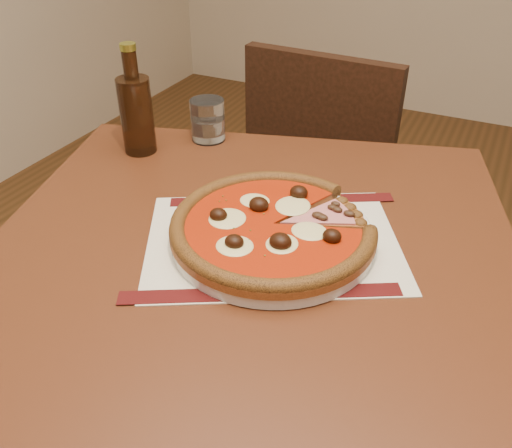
{
  "coord_description": "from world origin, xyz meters",
  "views": [
    {
      "loc": [
        -0.5,
        -0.14,
        1.23
      ],
      "look_at": [
        -0.79,
        0.47,
        0.78
      ],
      "focal_mm": 38.0,
      "sensor_mm": 36.0,
      "label": 1
    }
  ],
  "objects_px": {
    "chair_far": "(328,173)",
    "plate": "(273,236)",
    "water_glass": "(208,120)",
    "pizza": "(273,225)",
    "bottle": "(136,111)",
    "table": "(251,298)"
  },
  "relations": [
    {
      "from": "table",
      "to": "bottle",
      "type": "relative_size",
      "value": 4.71
    },
    {
      "from": "table",
      "to": "plate",
      "type": "distance_m",
      "value": 0.12
    },
    {
      "from": "chair_far",
      "to": "pizza",
      "type": "relative_size",
      "value": 2.76
    },
    {
      "from": "chair_far",
      "to": "plate",
      "type": "relative_size",
      "value": 2.79
    },
    {
      "from": "table",
      "to": "pizza",
      "type": "relative_size",
      "value": 3.23
    },
    {
      "from": "chair_far",
      "to": "bottle",
      "type": "height_order",
      "value": "bottle"
    },
    {
      "from": "chair_far",
      "to": "bottle",
      "type": "bearing_deg",
      "value": 70.22
    },
    {
      "from": "plate",
      "to": "pizza",
      "type": "xyz_separation_m",
      "value": [
        -0.0,
        -0.0,
        0.02
      ]
    },
    {
      "from": "pizza",
      "to": "bottle",
      "type": "xyz_separation_m",
      "value": [
        -0.37,
        0.17,
        0.05
      ]
    },
    {
      "from": "pizza",
      "to": "chair_far",
      "type": "bearing_deg",
      "value": 101.38
    },
    {
      "from": "table",
      "to": "water_glass",
      "type": "xyz_separation_m",
      "value": [
        -0.25,
        0.3,
        0.14
      ]
    },
    {
      "from": "plate",
      "to": "water_glass",
      "type": "relative_size",
      "value": 3.6
    },
    {
      "from": "plate",
      "to": "pizza",
      "type": "distance_m",
      "value": 0.02
    },
    {
      "from": "plate",
      "to": "bottle",
      "type": "relative_size",
      "value": 1.44
    },
    {
      "from": "pizza",
      "to": "bottle",
      "type": "relative_size",
      "value": 1.46
    },
    {
      "from": "table",
      "to": "chair_far",
      "type": "height_order",
      "value": "chair_far"
    },
    {
      "from": "chair_far",
      "to": "pizza",
      "type": "distance_m",
      "value": 0.78
    },
    {
      "from": "table",
      "to": "water_glass",
      "type": "distance_m",
      "value": 0.42
    },
    {
      "from": "plate",
      "to": "water_glass",
      "type": "bearing_deg",
      "value": 134.58
    },
    {
      "from": "bottle",
      "to": "water_glass",
      "type": "bearing_deg",
      "value": 48.14
    },
    {
      "from": "table",
      "to": "water_glass",
      "type": "height_order",
      "value": "water_glass"
    },
    {
      "from": "table",
      "to": "bottle",
      "type": "xyz_separation_m",
      "value": [
        -0.34,
        0.2,
        0.18
      ]
    }
  ]
}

